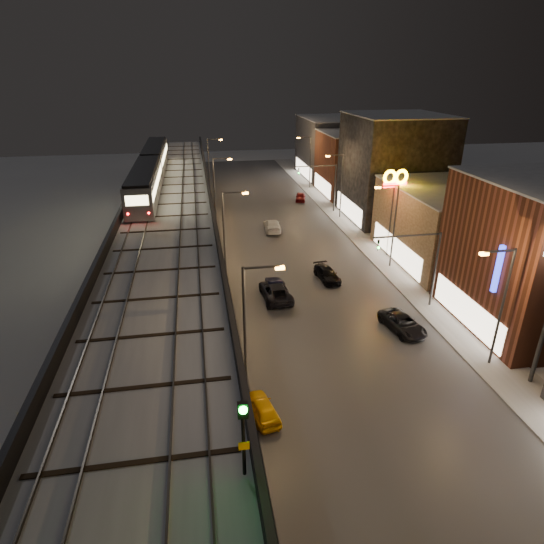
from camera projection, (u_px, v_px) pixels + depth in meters
road_surface at (296, 258)px, 51.29m from camera, size 17.00×120.00×0.06m
sidewalk_right at (380, 252)px, 52.80m from camera, size 4.00×120.00×0.14m
under_viaduct_pavement at (174, 266)px, 49.23m from camera, size 11.00×120.00×0.06m
elevated_viaduct at (168, 226)px, 44.11m from camera, size 9.00×100.00×6.30m
viaduct_trackbed at (168, 218)px, 43.90m from camera, size 8.40×100.00×0.32m
viaduct_parapet_streetside at (213, 211)px, 44.40m from camera, size 0.30×100.00×1.10m
viaduct_parapet_far at (121, 216)px, 43.08m from camera, size 0.30×100.00×1.10m
building_c at (450, 225)px, 49.45m from camera, size 12.20×15.20×8.16m
building_d at (394, 168)px, 62.62m from camera, size 12.20×13.20×14.16m
building_e at (358, 164)px, 76.03m from camera, size 12.20×12.20×10.16m
building_f at (334, 147)px, 88.42m from camera, size 12.20×16.20×11.16m
streetlight_left_1 at (249, 322)px, 28.16m from camera, size 2.57×0.28×9.00m
streetlight_right_1 at (500, 301)px, 30.78m from camera, size 2.56×0.28×9.00m
streetlight_left_2 at (227, 230)px, 44.35m from camera, size 2.57×0.28×9.00m
streetlight_right_2 at (392, 221)px, 46.97m from camera, size 2.56×0.28×9.00m
streetlight_left_3 at (216, 187)px, 60.54m from camera, size 2.57×0.28×9.00m
streetlight_right_3 at (340, 182)px, 63.16m from camera, size 2.56×0.28×9.00m
streetlight_left_4 at (210, 162)px, 76.74m from camera, size 2.57×0.28×9.00m
streetlight_right_4 at (309, 159)px, 79.35m from camera, size 2.56×0.28×9.00m
traffic_light_rig_a at (424, 261)px, 39.04m from camera, size 6.10×0.34×7.00m
traffic_light_rig_b at (327, 182)px, 66.02m from camera, size 6.10×0.34×7.00m
subway_train at (151, 168)px, 56.41m from camera, size 2.78×33.33×3.32m
rail_signal at (243, 425)px, 14.91m from camera, size 0.37×0.44×3.23m
car_taxi at (262, 409)px, 27.75m from camera, size 2.18×3.83×1.23m
car_near_white at (275, 286)px, 43.24m from camera, size 1.45×3.96×1.30m
car_mid_silver at (276, 292)px, 42.02m from camera, size 2.70×5.45×1.49m
car_mid_dark at (272, 226)px, 59.64m from camera, size 2.44×5.21×1.47m
car_onc_dark at (403, 324)px, 36.90m from camera, size 3.01×5.02×1.30m
car_onc_white at (327, 275)px, 45.78m from camera, size 2.19×4.43×1.24m
car_onc_red at (301, 197)px, 73.30m from camera, size 2.40×4.01×1.28m
sign_mcdonalds at (395, 187)px, 48.83m from camera, size 2.93×0.62×9.85m
sign_carwash at (503, 276)px, 32.95m from camera, size 1.60×0.35×8.28m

